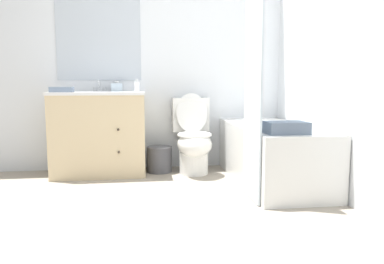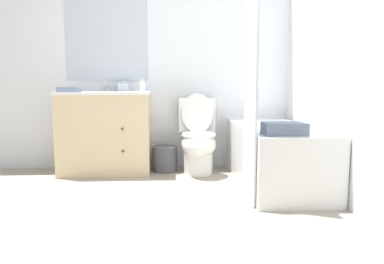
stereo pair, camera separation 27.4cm
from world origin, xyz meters
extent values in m
plane|color=gray|center=(0.00, 0.00, 0.00)|extent=(14.00, 14.00, 0.00)
cube|color=silver|center=(0.00, 1.74, 1.25)|extent=(8.00, 0.05, 2.50)
cube|color=#B2BCC6|center=(-0.78, 1.71, 1.45)|extent=(0.89, 0.01, 0.93)
cube|color=silver|center=(1.28, 0.86, 1.25)|extent=(0.05, 2.71, 2.50)
cube|color=beige|center=(-0.78, 1.46, 0.42)|extent=(0.94, 0.51, 0.84)
cube|color=white|center=(-0.78, 1.46, 0.85)|extent=(0.96, 0.53, 0.03)
cylinder|color=white|center=(-0.78, 1.46, 0.81)|extent=(0.31, 0.31, 0.10)
sphere|color=#382D23|center=(-0.56, 1.19, 0.50)|extent=(0.02, 0.02, 0.02)
sphere|color=#382D23|center=(-0.56, 1.19, 0.28)|extent=(0.02, 0.02, 0.02)
cylinder|color=silver|center=(-0.78, 1.65, 0.89)|extent=(0.04, 0.04, 0.04)
cylinder|color=silver|center=(-0.78, 1.61, 0.95)|extent=(0.02, 0.11, 0.09)
cylinder|color=silver|center=(-0.83, 1.65, 0.89)|extent=(0.03, 0.03, 0.04)
cylinder|color=silver|center=(-0.72, 1.65, 0.89)|extent=(0.03, 0.03, 0.04)
cylinder|color=white|center=(0.21, 1.34, 0.12)|extent=(0.30, 0.30, 0.23)
ellipsoid|color=white|center=(0.21, 1.28, 0.33)|extent=(0.36, 0.46, 0.27)
torus|color=white|center=(0.21, 1.28, 0.42)|extent=(0.36, 0.36, 0.04)
cube|color=white|center=(0.21, 1.60, 0.61)|extent=(0.40, 0.18, 0.37)
ellipsoid|color=white|center=(0.21, 1.49, 0.64)|extent=(0.34, 0.14, 0.43)
cube|color=white|center=(0.90, 0.92, 0.28)|extent=(0.68, 1.59, 0.55)
cube|color=#A8ADAE|center=(0.90, 0.92, 0.55)|extent=(0.56, 1.47, 0.01)
cube|color=silver|center=(0.55, 0.42, 0.96)|extent=(0.01, 0.45, 1.91)
cylinder|color=#4C4C51|center=(-0.15, 1.48, 0.14)|extent=(0.27, 0.27, 0.28)
cube|color=silver|center=(-0.59, 1.62, 0.91)|extent=(0.11, 0.12, 0.09)
ellipsoid|color=white|center=(-0.59, 1.62, 0.97)|extent=(0.05, 0.03, 0.03)
cylinder|color=silver|center=(-0.38, 1.42, 0.92)|extent=(0.05, 0.05, 0.10)
cylinder|color=silver|center=(-0.38, 1.42, 0.98)|extent=(0.03, 0.03, 0.03)
cube|color=slate|center=(-1.11, 1.32, 0.89)|extent=(0.21, 0.15, 0.05)
cube|color=slate|center=(0.80, 0.31, 0.60)|extent=(0.33, 0.22, 0.10)
camera|label=1|loc=(-0.35, -2.51, 0.94)|focal=35.00mm
camera|label=2|loc=(-0.08, -2.53, 0.94)|focal=35.00mm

